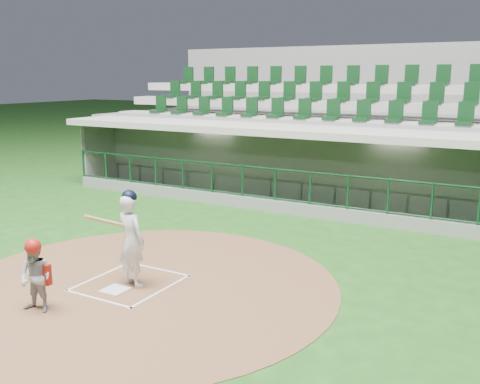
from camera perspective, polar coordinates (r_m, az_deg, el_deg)
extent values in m
plane|color=#194915|center=(10.62, -10.58, -9.06)|extent=(120.00, 120.00, 0.00)
cylinder|color=brown|center=(10.30, -10.01, -9.70)|extent=(7.20, 7.20, 0.01)
cube|color=silver|center=(10.13, -13.16, -10.13)|extent=(0.43, 0.43, 0.02)
cube|color=white|center=(10.89, -14.68, -8.63)|extent=(0.05, 1.80, 0.01)
cube|color=white|center=(9.96, -8.34, -10.36)|extent=(0.05, 1.80, 0.01)
cube|color=white|center=(11.01, -8.74, -8.12)|extent=(1.55, 0.05, 0.01)
cube|color=white|center=(9.83, -14.96, -10.95)|extent=(1.55, 0.05, 0.01)
cube|color=gray|center=(16.92, 5.99, -2.79)|extent=(15.00, 3.00, 0.10)
cube|color=slate|center=(18.07, 8.12, 2.66)|extent=(15.00, 0.20, 2.70)
cube|color=#A7A194|center=(17.92, 8.00, 3.39)|extent=(13.50, 0.04, 0.90)
cube|color=slate|center=(20.72, -13.33, 3.67)|extent=(0.20, 3.00, 2.70)
cube|color=#A5A295|center=(16.19, 5.86, 6.79)|extent=(15.40, 3.50, 0.20)
cube|color=slate|center=(15.38, 3.73, -1.59)|extent=(15.00, 0.15, 0.40)
cube|color=black|center=(15.08, 3.81, 4.23)|extent=(15.00, 0.01, 0.95)
cube|color=brown|center=(17.79, 7.36, -1.17)|extent=(12.75, 0.40, 0.45)
cube|color=white|center=(17.82, -2.75, 6.92)|extent=(1.30, 0.35, 0.04)
cube|color=white|center=(15.50, 16.48, 5.63)|extent=(1.30, 0.35, 0.04)
imported|color=#9F1711|center=(20.42, -8.44, 2.29)|extent=(1.21, 0.90, 1.67)
imported|color=#B51513|center=(18.68, 0.01, 1.81)|extent=(1.19, 0.81, 1.88)
imported|color=maroon|center=(17.01, 11.59, 0.40)|extent=(1.01, 0.81, 1.81)
cube|color=slate|center=(19.56, 9.92, 4.21)|extent=(17.00, 6.50, 2.50)
cube|color=#9E988E|center=(18.03, 8.44, 7.28)|extent=(16.60, 0.95, 0.30)
cube|color=gray|center=(18.88, 9.54, 9.13)|extent=(16.60, 0.95, 0.30)
cube|color=#9C978D|center=(19.76, 10.57, 10.82)|extent=(16.60, 0.95, 0.30)
cube|color=slate|center=(22.60, 12.96, 8.65)|extent=(17.00, 0.25, 5.05)
imported|color=silver|center=(10.03, -11.55, -5.08)|extent=(0.70, 0.52, 1.73)
sphere|color=black|center=(9.82, -11.75, -0.58)|extent=(0.28, 0.28, 0.28)
cylinder|color=tan|center=(9.91, -13.68, -3.15)|extent=(0.58, 0.79, 0.39)
imported|color=#99999E|center=(9.46, -20.97, -8.54)|extent=(0.62, 0.52, 1.17)
sphere|color=#AE1912|center=(9.29, -21.22, -5.44)|extent=(0.26, 0.26, 0.26)
cube|color=maroon|center=(9.54, -20.28, -8.17)|extent=(0.32, 0.10, 0.35)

